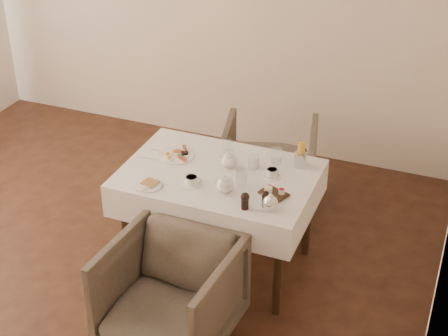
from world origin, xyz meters
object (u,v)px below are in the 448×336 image
armchair_near (171,293)px  teapot_centre (229,160)px  armchair_far (269,165)px  table (219,187)px  breakfast_plate (177,155)px

armchair_near → teapot_centre: teapot_centre is taller
armchair_far → table: bearing=72.4°
breakfast_plate → teapot_centre: 0.40m
armchair_far → breakfast_plate: bearing=48.7°
armchair_near → teapot_centre: size_ratio=4.86×
armchair_far → teapot_centre: bearing=74.9°
armchair_far → breakfast_plate: 1.00m
table → teapot_centre: bearing=62.9°
table → armchair_near: size_ratio=1.71×
armchair_near → breakfast_plate: 1.04m
table → breakfast_plate: bearing=163.7°
armchair_near → teapot_centre: 0.99m
table → breakfast_plate: 0.39m
table → teapot_centre: teapot_centre is taller
armchair_near → armchair_far: bearing=92.1°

